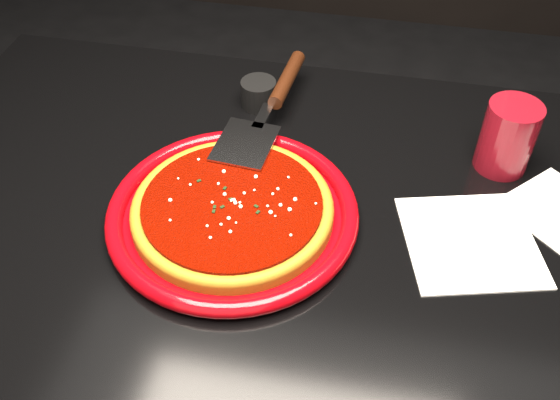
{
  "coord_description": "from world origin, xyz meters",
  "views": [
    {
      "loc": [
        0.11,
        -0.57,
        1.38
      ],
      "look_at": [
        -0.01,
        0.03,
        0.77
      ],
      "focal_mm": 40.0,
      "sensor_mm": 36.0,
      "label": 1
    }
  ],
  "objects_px": {
    "pizza_server": "(269,106)",
    "cup": "(508,137)",
    "ramekin": "(259,93)",
    "plate": "(233,213)",
    "table": "(281,368)"
  },
  "relations": [
    {
      "from": "plate",
      "to": "cup",
      "type": "relative_size",
      "value": 3.19
    },
    {
      "from": "table",
      "to": "plate",
      "type": "height_order",
      "value": "plate"
    },
    {
      "from": "plate",
      "to": "pizza_server",
      "type": "distance_m",
      "value": 0.21
    },
    {
      "from": "cup",
      "to": "table",
      "type": "bearing_deg",
      "value": -147.7
    },
    {
      "from": "plate",
      "to": "pizza_server",
      "type": "xyz_separation_m",
      "value": [
        0.01,
        0.21,
        0.03
      ]
    },
    {
      "from": "pizza_server",
      "to": "cup",
      "type": "relative_size",
      "value": 3.21
    },
    {
      "from": "ramekin",
      "to": "pizza_server",
      "type": "bearing_deg",
      "value": -62.4
    },
    {
      "from": "ramekin",
      "to": "plate",
      "type": "bearing_deg",
      "value": -84.77
    },
    {
      "from": "plate",
      "to": "ramekin",
      "type": "distance_m",
      "value": 0.27
    },
    {
      "from": "plate",
      "to": "cup",
      "type": "height_order",
      "value": "cup"
    },
    {
      "from": "table",
      "to": "ramekin",
      "type": "relative_size",
      "value": 20.38
    },
    {
      "from": "pizza_server",
      "to": "ramekin",
      "type": "relative_size",
      "value": 5.91
    },
    {
      "from": "pizza_server",
      "to": "cup",
      "type": "bearing_deg",
      "value": 2.25
    },
    {
      "from": "cup",
      "to": "ramekin",
      "type": "relative_size",
      "value": 1.84
    },
    {
      "from": "cup",
      "to": "ramekin",
      "type": "distance_m",
      "value": 0.4
    }
  ]
}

